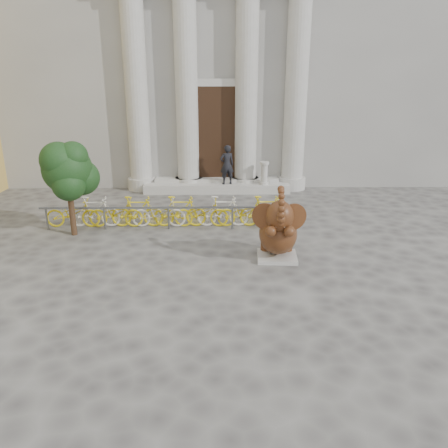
{
  "coord_description": "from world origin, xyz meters",
  "views": [
    {
      "loc": [
        0.06,
        -8.45,
        4.54
      ],
      "look_at": [
        0.19,
        1.77,
        1.1
      ],
      "focal_mm": 35.0,
      "sensor_mm": 36.0,
      "label": 1
    }
  ],
  "objects_px": {
    "bike_rack": "(169,211)",
    "tree": "(68,171)",
    "pedestrian": "(227,165)",
    "elephant_statue": "(278,232)"
  },
  "relations": [
    {
      "from": "bike_rack",
      "to": "pedestrian",
      "type": "xyz_separation_m",
      "value": [
        1.93,
        4.34,
        0.66
      ]
    },
    {
      "from": "tree",
      "to": "pedestrian",
      "type": "relative_size",
      "value": 1.77
    },
    {
      "from": "elephant_statue",
      "to": "pedestrian",
      "type": "bearing_deg",
      "value": 103.65
    },
    {
      "from": "tree",
      "to": "pedestrian",
      "type": "distance_m",
      "value": 6.99
    },
    {
      "from": "tree",
      "to": "elephant_statue",
      "type": "bearing_deg",
      "value": -18.28
    },
    {
      "from": "elephant_statue",
      "to": "bike_rack",
      "type": "distance_m",
      "value": 4.13
    },
    {
      "from": "bike_rack",
      "to": "tree",
      "type": "bearing_deg",
      "value": -164.89
    },
    {
      "from": "tree",
      "to": "pedestrian",
      "type": "height_order",
      "value": "tree"
    },
    {
      "from": "elephant_statue",
      "to": "tree",
      "type": "distance_m",
      "value": 6.33
    },
    {
      "from": "bike_rack",
      "to": "elephant_statue",
      "type": "bearing_deg",
      "value": -40.89
    }
  ]
}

